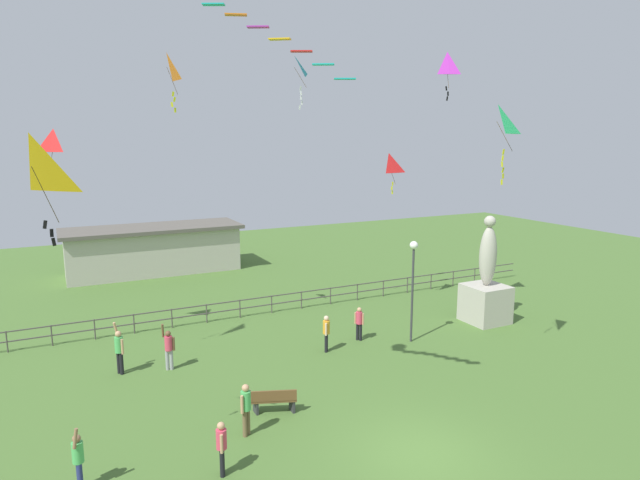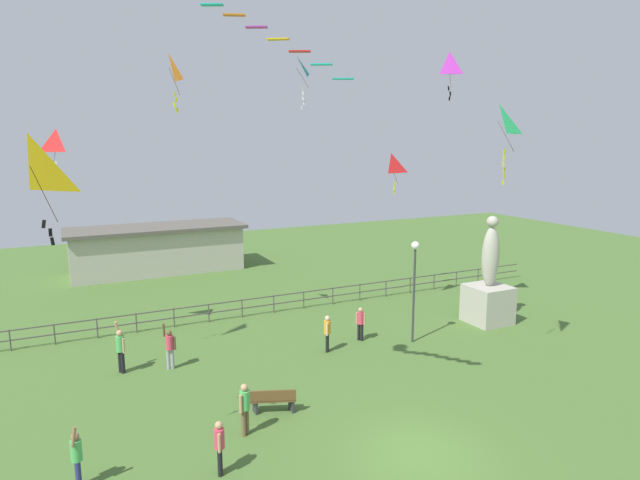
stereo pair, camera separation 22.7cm
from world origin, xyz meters
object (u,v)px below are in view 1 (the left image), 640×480
(person_2, at_px, (169,347))
(kite_7, at_px, (389,165))
(park_bench, at_px, (274,400))
(kite_5, at_px, (497,124))
(kite_1, at_px, (447,67))
(kite_3, at_px, (295,69))
(person_0, at_px, (326,331))
(person_1, at_px, (359,321))
(kite_4, at_px, (167,69))
(person_3, at_px, (78,458))
(kite_2, at_px, (32,168))
(lamppost, at_px, (413,270))
(person_5, at_px, (222,445))
(statue_monument, at_px, (486,292))
(kite_6, at_px, (54,143))
(person_4, at_px, (246,406))
(person_6, at_px, (119,349))

(person_2, distance_m, kite_7, 14.20)
(park_bench, height_order, kite_5, kite_5)
(kite_1, distance_m, kite_3, 7.03)
(person_0, xyz_separation_m, person_1, (1.93, 0.53, -0.03))
(park_bench, distance_m, person_1, 7.44)
(park_bench, height_order, kite_4, kite_4)
(kite_5, bearing_deg, park_bench, 177.88)
(person_0, height_order, kite_1, kite_1)
(person_3, bearing_deg, person_1, 26.79)
(person_3, distance_m, kite_4, 15.35)
(person_0, height_order, kite_2, kite_2)
(lamppost, xyz_separation_m, kite_2, (-14.28, -4.84, 4.93))
(kite_1, distance_m, kite_5, 6.45)
(person_0, height_order, person_3, person_3)
(person_5, xyz_separation_m, kite_1, (13.30, 7.65, 11.37))
(statue_monument, distance_m, kite_6, 20.65)
(statue_monument, distance_m, kite_1, 10.96)
(kite_1, xyz_separation_m, kite_6, (-16.56, 4.19, -3.47))
(person_3, xyz_separation_m, kite_3, (10.46, 9.75, 11.22))
(person_0, xyz_separation_m, kite_5, (4.80, -4.29, 8.56))
(person_4, height_order, kite_5, kite_5)
(park_bench, relative_size, person_3, 0.85)
(person_6, relative_size, kite_3, 0.86)
(statue_monument, bearing_deg, lamppost, -173.06)
(lamppost, xyz_separation_m, person_1, (-2.01, 1.17, -2.43))
(kite_2, bearing_deg, person_3, 3.99)
(person_0, relative_size, kite_4, 0.67)
(lamppost, height_order, kite_4, kite_4)
(person_0, relative_size, kite_1, 0.74)
(person_0, xyz_separation_m, person_6, (-8.14, 1.56, 0.10))
(person_0, bearing_deg, person_6, 169.18)
(person_0, distance_m, kite_7, 9.80)
(statue_monument, xyz_separation_m, person_5, (-15.31, -6.43, -0.66))
(kite_4, xyz_separation_m, kite_6, (-4.47, 1.07, -3.04))
(person_2, xyz_separation_m, kite_3, (6.91, 3.20, 11.18))
(park_bench, xyz_separation_m, person_1, (5.91, 4.50, 0.42))
(kite_2, relative_size, kite_3, 1.10)
(person_1, relative_size, person_2, 0.82)
(person_6, bearing_deg, person_0, -10.82)
(person_2, height_order, kite_4, kite_4)
(kite_4, bearing_deg, person_3, -115.57)
(person_0, xyz_separation_m, kite_4, (-5.26, 4.29, 10.90))
(person_2, distance_m, person_6, 1.83)
(lamppost, height_order, person_3, lamppost)
(kite_6, bearing_deg, kite_4, -13.48)
(person_4, xyz_separation_m, kite_1, (12.06, 6.03, 11.30))
(lamppost, height_order, person_1, lamppost)
(person_3, relative_size, kite_2, 0.70)
(person_2, xyz_separation_m, kite_6, (-3.36, 4.27, 7.84))
(person_4, bearing_deg, person_5, -127.27)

